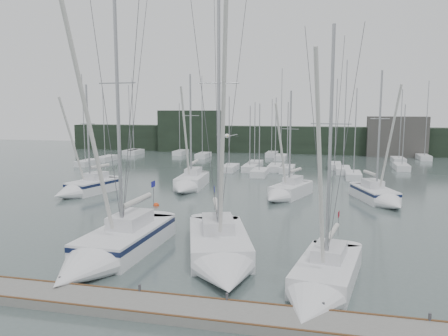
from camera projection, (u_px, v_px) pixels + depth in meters
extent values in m
plane|color=#4B5B59|center=(207.00, 271.00, 22.99)|extent=(160.00, 160.00, 0.00)
cube|color=slate|center=(175.00, 309.00, 18.13)|extent=(24.00, 2.00, 0.40)
cube|color=black|center=(294.00, 140.00, 82.45)|extent=(90.00, 4.00, 5.00)
cube|color=black|center=(189.00, 131.00, 84.82)|extent=(12.00, 3.00, 8.00)
cube|color=#43413D|center=(397.00, 137.00, 76.33)|extent=(10.00, 3.00, 7.00)
cube|color=white|center=(181.00, 153.00, 79.71)|extent=(1.80, 4.50, 0.90)
cylinder|color=#989BA0|center=(180.00, 127.00, 78.59)|extent=(0.12, 0.12, 8.49)
cube|color=white|center=(276.00, 168.00, 59.74)|extent=(1.80, 4.50, 0.90)
cylinder|color=#989BA0|center=(276.00, 132.00, 58.57)|extent=(0.12, 0.12, 9.05)
cube|color=white|center=(255.00, 164.00, 63.26)|extent=(1.80, 4.50, 0.90)
cylinder|color=#989BA0|center=(255.00, 132.00, 62.13)|extent=(0.12, 0.12, 8.49)
cube|color=white|center=(343.00, 170.00, 57.34)|extent=(1.80, 4.50, 0.90)
cylinder|color=#989BA0|center=(345.00, 114.00, 55.85)|extent=(0.12, 0.12, 13.71)
cube|color=white|center=(135.00, 152.00, 80.33)|extent=(1.80, 4.50, 0.90)
cylinder|color=#989BA0|center=(133.00, 114.00, 78.89)|extent=(0.12, 0.12, 13.01)
cube|color=white|center=(132.00, 152.00, 81.07)|extent=(1.80, 4.50, 0.90)
cylinder|color=#989BA0|center=(129.00, 118.00, 79.72)|extent=(0.12, 0.12, 11.79)
cube|color=white|center=(287.00, 169.00, 58.32)|extent=(1.80, 4.50, 0.90)
cylinder|color=#989BA0|center=(288.00, 135.00, 57.20)|extent=(0.12, 0.12, 8.43)
cube|color=white|center=(203.00, 156.00, 75.13)|extent=(1.80, 4.50, 0.90)
cylinder|color=#989BA0|center=(202.00, 115.00, 73.70)|extent=(0.12, 0.12, 12.99)
cube|color=white|center=(230.00, 168.00, 59.25)|extent=(1.80, 4.50, 0.90)
cylinder|color=#989BA0|center=(229.00, 131.00, 58.08)|extent=(0.12, 0.12, 9.17)
cube|color=white|center=(250.00, 168.00, 59.55)|extent=(1.80, 4.50, 0.90)
cylinder|color=#989BA0|center=(250.00, 136.00, 58.45)|extent=(0.12, 0.12, 8.01)
cube|color=white|center=(401.00, 167.00, 60.42)|extent=(1.80, 4.50, 0.90)
cylinder|color=#989BA0|center=(404.00, 135.00, 59.32)|extent=(0.12, 0.12, 8.17)
cube|color=white|center=(334.00, 166.00, 61.65)|extent=(1.80, 4.50, 0.90)
cylinder|color=#989BA0|center=(336.00, 122.00, 60.31)|extent=(0.12, 0.12, 11.65)
cube|color=white|center=(424.00, 158.00, 72.04)|extent=(1.80, 4.50, 0.90)
cylinder|color=#989BA0|center=(427.00, 118.00, 70.67)|extent=(0.12, 0.12, 12.02)
cube|color=white|center=(272.00, 155.00, 76.66)|extent=(1.80, 4.50, 0.90)
cylinder|color=#989BA0|center=(272.00, 126.00, 75.48)|extent=(0.12, 0.12, 9.21)
cube|color=white|center=(398.00, 160.00, 68.20)|extent=(1.80, 4.50, 0.90)
cylinder|color=#989BA0|center=(401.00, 124.00, 66.94)|extent=(0.12, 0.12, 10.50)
cube|color=white|center=(353.00, 176.00, 52.80)|extent=(1.80, 4.50, 0.90)
cylinder|color=#989BA0|center=(355.00, 131.00, 51.57)|extent=(0.12, 0.12, 10.01)
cube|color=white|center=(281.00, 158.00, 72.11)|extent=(1.80, 4.50, 0.90)
cylinder|color=#989BA0|center=(281.00, 112.00, 70.61)|extent=(0.12, 0.12, 13.97)
cube|color=white|center=(87.00, 163.00, 64.87)|extent=(1.80, 4.50, 0.90)
cylinder|color=#989BA0|center=(83.00, 118.00, 63.47)|extent=(0.12, 0.12, 12.51)
cube|color=white|center=(260.00, 173.00, 55.11)|extent=(1.80, 4.50, 0.90)
cylinder|color=#989BA0|center=(259.00, 137.00, 54.01)|extent=(0.12, 0.12, 8.23)
cube|color=white|center=(107.00, 159.00, 70.45)|extent=(1.80, 4.50, 0.90)
cylinder|color=#989BA0|center=(104.00, 123.00, 69.18)|extent=(0.12, 0.12, 10.55)
cube|color=white|center=(127.00, 242.00, 26.30)|extent=(3.48, 7.67, 1.67)
cone|color=white|center=(74.00, 274.00, 21.13)|extent=(3.34, 3.35, 3.24)
cube|color=silver|center=(130.00, 220.00, 26.67)|extent=(1.88, 3.08, 0.78)
cylinder|color=#989BA0|center=(118.00, 109.00, 24.70)|extent=(0.20, 0.20, 14.26)
cylinder|color=silver|center=(137.00, 200.00, 27.45)|extent=(0.43, 3.71, 0.31)
cube|color=#0F1838|center=(126.00, 233.00, 26.23)|extent=(3.50, 7.69, 0.28)
cube|color=navy|center=(153.00, 184.00, 29.75)|extent=(0.04, 0.60, 0.40)
cube|color=white|center=(218.00, 245.00, 25.84)|extent=(5.39, 7.97, 1.55)
cone|color=white|center=(226.00, 279.00, 20.69)|extent=(4.11, 3.99, 3.31)
cube|color=silver|center=(218.00, 224.00, 26.20)|extent=(2.63, 3.34, 0.72)
cylinder|color=#989BA0|center=(219.00, 109.00, 24.24)|extent=(0.19, 0.19, 14.39)
cylinder|color=silver|center=(217.00, 205.00, 27.00)|extent=(1.37, 3.49, 0.29)
cube|color=navy|center=(214.00, 189.00, 29.30)|extent=(0.19, 0.54, 0.37)
cube|color=white|center=(327.00, 273.00, 21.59)|extent=(3.65, 6.40, 1.33)
cone|color=white|center=(309.00, 310.00, 17.67)|extent=(3.06, 3.00, 2.65)
cube|color=silver|center=(329.00, 251.00, 21.86)|extent=(1.85, 2.63, 0.62)
cylinder|color=#989BA0|center=(330.00, 148.00, 20.34)|extent=(0.16, 0.16, 11.20)
cylinder|color=silver|center=(333.00, 232.00, 22.45)|extent=(0.75, 2.94, 0.25)
cube|color=maroon|center=(339.00, 214.00, 24.19)|extent=(0.10, 0.47, 0.32)
cube|color=white|center=(93.00, 188.00, 44.13)|extent=(3.85, 5.81, 1.58)
cone|color=white|center=(64.00, 194.00, 40.77)|extent=(3.11, 2.86, 2.63)
cube|color=silver|center=(96.00, 176.00, 44.43)|extent=(1.92, 2.42, 0.74)
cylinder|color=#989BA0|center=(88.00, 133.00, 43.03)|extent=(0.19, 0.19, 9.50)
cylinder|color=silver|center=(100.00, 166.00, 44.78)|extent=(0.92, 2.60, 0.29)
cube|color=#0F1838|center=(93.00, 183.00, 44.05)|extent=(3.88, 5.84, 0.26)
cube|color=white|center=(192.00, 182.00, 47.32)|extent=(3.05, 6.23, 1.57)
cone|color=white|center=(182.00, 190.00, 43.09)|extent=(2.80, 2.78, 2.62)
cube|color=silver|center=(193.00, 171.00, 47.67)|extent=(1.61, 2.52, 0.73)
cylinder|color=#989BA0|center=(191.00, 126.00, 46.05)|extent=(0.19, 0.19, 10.73)
cylinder|color=silver|center=(194.00, 162.00, 48.21)|extent=(0.51, 2.97, 0.29)
cube|color=white|center=(291.00, 192.00, 42.23)|extent=(3.95, 5.65, 1.49)
cone|color=white|center=(274.00, 198.00, 39.15)|extent=(2.98, 2.87, 2.39)
cube|color=silver|center=(293.00, 180.00, 42.50)|extent=(1.92, 2.38, 0.70)
cylinder|color=#989BA0|center=(290.00, 138.00, 41.21)|extent=(0.18, 0.18, 8.90)
cylinder|color=silver|center=(295.00, 170.00, 42.82)|extent=(1.09, 2.47, 0.28)
cube|color=white|center=(374.00, 196.00, 40.39)|extent=(4.11, 5.97, 1.46)
cone|color=white|center=(394.00, 205.00, 36.55)|extent=(3.14, 3.01, 2.53)
cube|color=silver|center=(373.00, 183.00, 40.73)|extent=(2.01, 2.51, 0.68)
cylinder|color=#989BA0|center=(379.00, 131.00, 39.18)|extent=(0.18, 0.18, 10.62)
cylinder|color=silver|center=(370.00, 173.00, 41.20)|extent=(1.09, 2.61, 0.27)
cube|color=#0F1838|center=(375.00, 190.00, 40.33)|extent=(4.14, 5.99, 0.24)
sphere|color=red|center=(202.00, 222.00, 32.67)|extent=(0.60, 0.60, 0.60)
sphere|color=red|center=(156.00, 206.00, 38.24)|extent=(0.54, 0.54, 0.54)
ellipsoid|color=white|center=(227.00, 136.00, 22.74)|extent=(0.41, 0.54, 0.22)
cube|color=gray|center=(221.00, 135.00, 22.69)|extent=(0.51, 0.33, 0.12)
cube|color=gray|center=(233.00, 135.00, 22.79)|extent=(0.51, 0.33, 0.12)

